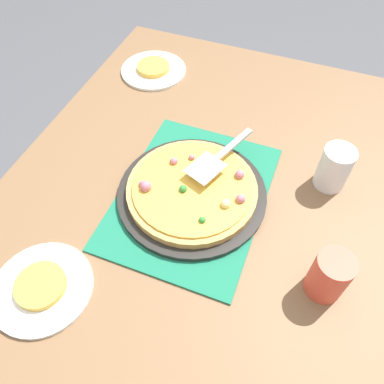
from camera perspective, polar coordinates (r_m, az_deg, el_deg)
name	(u,v)px	position (r m, az deg, el deg)	size (l,w,h in m)	color
ground_plane	(192,305)	(1.65, 0.00, -16.45)	(8.00, 8.00, 0.00)	#4C4C51
dining_table	(192,220)	(1.08, 0.00, -4.18)	(1.40, 1.00, 0.75)	brown
placemat	(192,196)	(0.99, 0.00, -0.60)	(0.48, 0.36, 0.01)	#196B4C
pizza_pan	(192,194)	(0.98, 0.00, -0.25)	(0.38, 0.38, 0.01)	black
pizza	(192,189)	(0.96, 0.01, 0.47)	(0.33, 0.33, 0.05)	tan
plate_near_left	(154,70)	(1.38, -5.75, 17.60)	(0.22, 0.22, 0.01)	white
plate_far_right	(42,288)	(0.92, -21.40, -13.16)	(0.22, 0.22, 0.01)	white
served_slice_left	(153,67)	(1.37, -5.80, 18.04)	(0.11, 0.11, 0.02)	gold
served_slice_right	(40,285)	(0.91, -21.64, -12.81)	(0.11, 0.11, 0.02)	gold
cup_near	(329,275)	(0.86, 19.78, -11.61)	(0.08, 0.08, 0.12)	#E04C38
cup_far	(334,168)	(1.04, 20.42, 3.38)	(0.08, 0.08, 0.12)	white
pizza_server	(218,158)	(0.98, 3.85, 5.12)	(0.23, 0.12, 0.01)	silver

